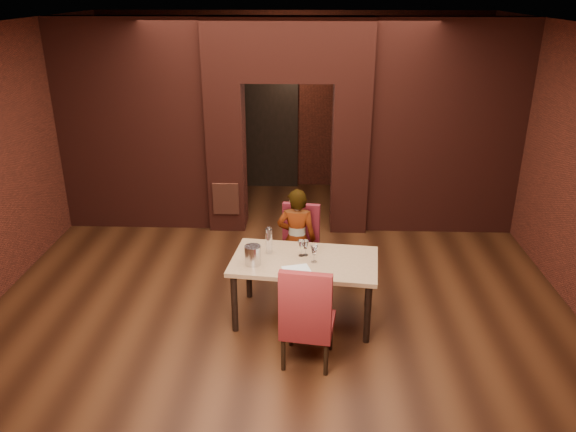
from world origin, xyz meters
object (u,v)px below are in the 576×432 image
person_seated (297,239)px  water_bottle (269,240)px  chair_near (308,313)px  wine_glass_c (314,254)px  wine_glass_b (305,248)px  potted_plant (357,270)px  wine_glass_a (301,248)px  dining_table (304,289)px  chair_far (298,248)px  wine_bucket (253,255)px

person_seated → water_bottle: person_seated is taller
chair_near → wine_glass_c: chair_near is taller
wine_glass_b → water_bottle: bearing=174.2°
chair_near → person_seated: person_seated is taller
potted_plant → wine_glass_c: bearing=-121.9°
chair_near → wine_glass_a: (-0.09, 0.88, 0.29)m
dining_table → chair_far: size_ratio=1.55×
wine_bucket → potted_plant: bearing=38.6°
wine_glass_a → wine_glass_b: bearing=16.3°
dining_table → potted_plant: bearing=58.1°
wine_glass_a → chair_far: bearing=94.0°
chair_near → potted_plant: 1.80m
wine_glass_a → wine_bucket: wine_bucket is taller
wine_glass_a → water_bottle: (-0.37, 0.06, 0.07)m
dining_table → wine_glass_a: (-0.04, 0.09, 0.47)m
wine_glass_a → potted_plant: bearing=46.9°
wine_glass_b → wine_glass_c: (0.10, -0.17, 0.01)m
wine_glass_b → water_bottle: (-0.42, 0.04, 0.07)m
wine_glass_b → person_seated: bearing=100.5°
person_seated → wine_bucket: bearing=65.8°
person_seated → wine_glass_a: size_ratio=7.13×
chair_near → wine_bucket: chair_near is taller
dining_table → chair_near: 0.81m
wine_bucket → water_bottle: bearing=60.9°
person_seated → wine_glass_a: 0.66m
person_seated → wine_glass_b: 0.65m
person_seated → chair_near: bearing=99.7°
wine_glass_a → wine_glass_b: (0.05, 0.01, -0.00)m
chair_near → chair_far: bearing=-76.9°
dining_table → potted_plant: size_ratio=4.37×
dining_table → wine_glass_c: (0.10, -0.06, 0.48)m
wine_glass_b → wine_bucket: bearing=-157.1°
chair_far → person_seated: person_seated is taller
wine_glass_b → potted_plant: bearing=48.3°
wine_glass_a → wine_glass_c: bearing=-47.3°
dining_table → wine_glass_a: 0.48m
wine_glass_c → water_bottle: (-0.51, 0.21, 0.06)m
wine_glass_b → water_bottle: size_ratio=0.57×
wine_glass_b → wine_glass_c: bearing=-60.3°
dining_table → potted_plant: dining_table is taller
wine_glass_c → wine_glass_b: bearing=119.7°
wine_glass_a → water_bottle: bearing=171.4°
chair_near → wine_glass_c: 0.79m
person_seated → wine_bucket: person_seated is taller
chair_far → wine_bucket: chair_far is taller
person_seated → wine_glass_c: 0.84m
chair_far → person_seated: bearing=-102.4°
person_seated → wine_glass_b: person_seated is taller
person_seated → potted_plant: (0.78, 0.13, -0.48)m
water_bottle → chair_near: bearing=-64.1°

